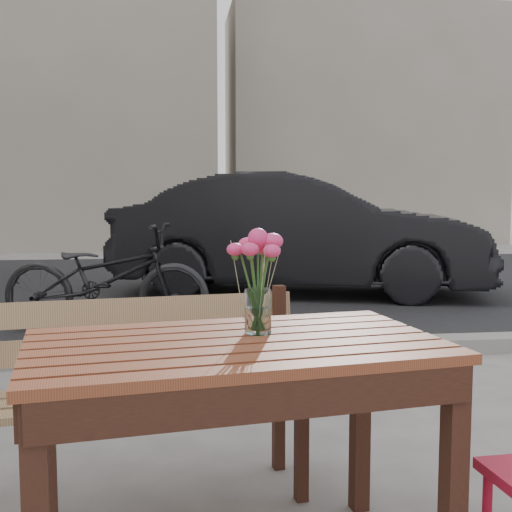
{
  "coord_description": "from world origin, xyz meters",
  "views": [
    {
      "loc": [
        -0.01,
        -1.78,
        1.24
      ],
      "look_at": [
        0.26,
        0.34,
        1.04
      ],
      "focal_mm": 45.0,
      "sensor_mm": 36.0,
      "label": 1
    }
  ],
  "objects_px": {
    "main_table": "(235,381)",
    "main_vase": "(258,268)",
    "bicycle": "(106,278)",
    "parked_car": "(300,234)"
  },
  "relations": [
    {
      "from": "main_table",
      "to": "main_vase",
      "type": "distance_m",
      "value": 0.37
    },
    {
      "from": "main_vase",
      "to": "main_table",
      "type": "bearing_deg",
      "value": -130.88
    },
    {
      "from": "main_table",
      "to": "bicycle",
      "type": "relative_size",
      "value": 0.73
    },
    {
      "from": "main_vase",
      "to": "parked_car",
      "type": "bearing_deg",
      "value": 77.32
    },
    {
      "from": "parked_car",
      "to": "bicycle",
      "type": "height_order",
      "value": "parked_car"
    },
    {
      "from": "main_table",
      "to": "parked_car",
      "type": "height_order",
      "value": "parked_car"
    },
    {
      "from": "bicycle",
      "to": "parked_car",
      "type": "bearing_deg",
      "value": -34.58
    },
    {
      "from": "main_table",
      "to": "parked_car",
      "type": "xyz_separation_m",
      "value": [
        1.41,
        5.98,
        0.1
      ]
    },
    {
      "from": "parked_car",
      "to": "main_vase",
      "type": "bearing_deg",
      "value": -176.68
    },
    {
      "from": "main_table",
      "to": "main_vase",
      "type": "bearing_deg",
      "value": 40.44
    }
  ]
}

